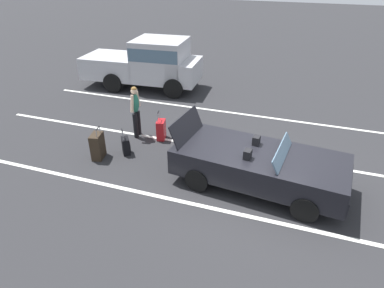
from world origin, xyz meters
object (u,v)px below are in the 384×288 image
at_px(suitcase_medium_bright, 161,130).
at_px(suitcase_large_black, 97,146).
at_px(parked_pickup_truck_near, 150,63).
at_px(traveler_person, 136,109).
at_px(convertible_car, 267,167).
at_px(suitcase_small_carryon, 126,146).

bearing_deg(suitcase_medium_bright, suitcase_large_black, -140.11).
relative_size(suitcase_large_black, parked_pickup_truck_near, 0.19).
bearing_deg(suitcase_large_black, traveler_person, -119.36).
bearing_deg(convertible_car, suitcase_large_black, -172.29).
bearing_deg(suitcase_large_black, suitcase_medium_bright, -140.84).
distance_m(convertible_car, suitcase_medium_bright, 3.77).
xyz_separation_m(convertible_car, suitcase_medium_bright, (-3.45, 1.49, -0.28)).
bearing_deg(suitcase_medium_bright, parked_pickup_truck_near, 106.01).
relative_size(suitcase_small_carryon, parked_pickup_truck_near, 0.15).
height_order(convertible_car, traveler_person, traveler_person).
relative_size(traveler_person, parked_pickup_truck_near, 0.32).
height_order(suitcase_large_black, parked_pickup_truck_near, parked_pickup_truck_near).
relative_size(convertible_car, suitcase_medium_bright, 4.70).
xyz_separation_m(suitcase_large_black, suitcase_medium_bright, (1.24, 1.62, -0.06)).
relative_size(suitcase_large_black, suitcase_small_carryon, 1.21).
bearing_deg(suitcase_medium_bright, suitcase_small_carryon, -130.14).
bearing_deg(suitcase_medium_bright, convertible_car, -36.07).
height_order(convertible_car, suitcase_medium_bright, convertible_car).
bearing_deg(convertible_car, traveler_person, 167.52).
distance_m(suitcase_large_black, suitcase_medium_bright, 2.04).
height_order(convertible_car, parked_pickup_truck_near, parked_pickup_truck_near).
height_order(convertible_car, suitcase_small_carryon, convertible_car).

